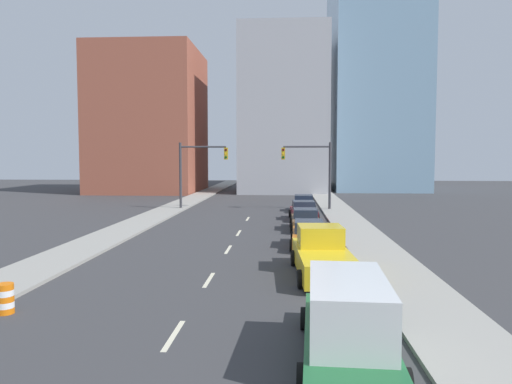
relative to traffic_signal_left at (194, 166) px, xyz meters
name	(u,v)px	position (x,y,z in m)	size (l,w,h in m)	color
sidewalk_left	(185,203)	(-2.17, 5.96, -4.00)	(2.88, 95.05, 0.14)	gray
sidewalk_right	(331,203)	(13.26, 5.96, -4.00)	(2.88, 95.05, 0.14)	gray
lane_stripe_at_9m	(174,335)	(5.55, -32.83, -4.07)	(0.16, 2.40, 0.01)	beige
lane_stripe_at_15m	(209,280)	(5.55, -26.62, -4.07)	(0.16, 2.40, 0.01)	beige
lane_stripe_at_22m	(228,249)	(5.55, -20.03, -4.07)	(0.16, 2.40, 0.01)	beige
lane_stripe_at_27m	(239,233)	(5.55, -14.28, -4.07)	(0.16, 2.40, 0.01)	beige
lane_stripe_at_35m	(248,219)	(5.55, -6.85, -4.07)	(0.16, 2.40, 0.01)	beige
building_brick_left	(150,122)	(-10.77, 23.90, 5.84)	(14.00, 16.00, 19.82)	#9E513D
building_office_center	(284,114)	(8.15, 27.90, 7.11)	(12.00, 20.00, 22.36)	#A8A8AD
building_glass_right	(374,85)	(21.86, 31.90, 11.87)	(13.00, 20.00, 31.88)	#7A9EB7
traffic_signal_left	(194,166)	(0.00, 0.00, 0.00)	(4.59, 0.35, 6.25)	#38383D
traffic_signal_right	(316,166)	(11.29, 0.00, 0.00)	(4.59, 0.35, 6.25)	#38383D
traffic_barrel	(5,299)	(-0.18, -31.26, -3.60)	(0.56, 0.56, 0.95)	orange
box_truck_green	(348,321)	(10.12, -34.27, -3.10)	(2.54, 6.36, 2.06)	#1E6033
pickup_truck_yellow	(322,256)	(10.14, -25.44, -3.26)	(2.64, 6.38, 1.96)	gold
sedan_orange	(309,235)	(9.86, -19.00, -3.41)	(2.12, 4.64, 1.45)	orange
sedan_brown	(305,220)	(9.90, -12.59, -3.41)	(2.08, 4.66, 1.43)	brown
sedan_maroon	(304,211)	(9.96, -7.13, -3.40)	(2.33, 4.42, 1.47)	maroon
sedan_navy	(304,204)	(10.17, -0.90, -3.39)	(2.20, 4.48, 1.48)	#141E47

